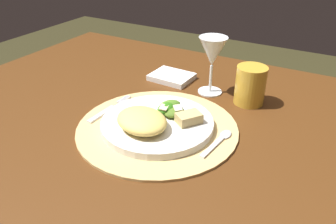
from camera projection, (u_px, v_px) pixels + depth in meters
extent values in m
cube|color=#4B290F|center=(142.00, 121.00, 0.83)|extent=(1.21, 1.00, 0.02)
cylinder|color=#4E2814|center=(101.00, 119.00, 1.57)|extent=(0.07, 0.07, 0.73)
cylinder|color=tan|center=(157.00, 128.00, 0.78)|extent=(0.37, 0.37, 0.01)
cylinder|color=silver|center=(157.00, 123.00, 0.77)|extent=(0.26, 0.26, 0.02)
ellipsoid|color=#EBC861|center=(142.00, 120.00, 0.73)|extent=(0.15, 0.14, 0.04)
ellipsoid|color=#2E7B23|center=(170.00, 109.00, 0.80)|extent=(0.06, 0.06, 0.02)
ellipsoid|color=#4A7721|center=(170.00, 105.00, 0.81)|extent=(0.06, 0.06, 0.02)
ellipsoid|color=#3F7718|center=(174.00, 111.00, 0.79)|extent=(0.05, 0.05, 0.01)
ellipsoid|color=#49671E|center=(175.00, 113.00, 0.78)|extent=(0.06, 0.06, 0.02)
ellipsoid|color=#307116|center=(166.00, 109.00, 0.79)|extent=(0.04, 0.05, 0.02)
cube|color=beige|center=(164.00, 107.00, 0.78)|extent=(0.02, 0.03, 0.01)
cube|color=beige|center=(178.00, 108.00, 0.77)|extent=(0.03, 0.03, 0.01)
cube|color=tan|center=(188.00, 119.00, 0.75)|extent=(0.06, 0.07, 0.02)
cube|color=silver|center=(102.00, 114.00, 0.82)|extent=(0.01, 0.09, 0.00)
cube|color=silver|center=(122.00, 99.00, 0.89)|extent=(0.00, 0.05, 0.00)
cube|color=silver|center=(123.00, 99.00, 0.89)|extent=(0.00, 0.05, 0.00)
cube|color=silver|center=(125.00, 100.00, 0.89)|extent=(0.00, 0.05, 0.00)
cube|color=silver|center=(126.00, 100.00, 0.88)|extent=(0.00, 0.05, 0.00)
cube|color=silver|center=(213.00, 147.00, 0.70)|extent=(0.02, 0.09, 0.00)
ellipsoid|color=silver|center=(226.00, 134.00, 0.74)|extent=(0.02, 0.04, 0.01)
cube|color=white|center=(172.00, 77.00, 1.02)|extent=(0.13, 0.10, 0.02)
cylinder|color=silver|center=(210.00, 92.00, 0.94)|extent=(0.07, 0.07, 0.00)
cylinder|color=silver|center=(211.00, 78.00, 0.92)|extent=(0.01, 0.01, 0.08)
cone|color=silver|center=(213.00, 52.00, 0.89)|extent=(0.08, 0.08, 0.08)
cylinder|color=gold|center=(250.00, 85.00, 0.87)|extent=(0.08, 0.08, 0.10)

